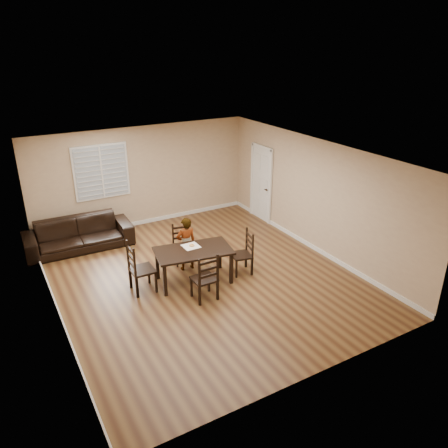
{
  "coord_description": "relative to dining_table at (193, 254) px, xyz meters",
  "views": [
    {
      "loc": [
        -3.69,
        -7.4,
        4.78
      ],
      "look_at": [
        0.69,
        0.3,
        1.0
      ],
      "focal_mm": 35.0,
      "sensor_mm": 36.0,
      "label": 1
    }
  ],
  "objects": [
    {
      "name": "ground",
      "position": [
        0.23,
        0.03,
        -0.65
      ],
      "size": [
        7.0,
        7.0,
        0.0
      ],
      "primitive_type": "plane",
      "color": "brown",
      "rests_on": "ground"
    },
    {
      "name": "room",
      "position": [
        0.27,
        0.21,
        1.16
      ],
      "size": [
        6.04,
        7.04,
        2.72
      ],
      "color": "tan",
      "rests_on": "ground"
    },
    {
      "name": "dining_table",
      "position": [
        0.0,
        0.0,
        0.0
      ],
      "size": [
        1.7,
        1.13,
        0.74
      ],
      "rotation": [
        0.0,
        0.0,
        -0.17
      ],
      "color": "black",
      "rests_on": "ground"
    },
    {
      "name": "chair_near",
      "position": [
        0.17,
        0.98,
        -0.23
      ],
      "size": [
        0.48,
        0.46,
        0.92
      ],
      "rotation": [
        0.0,
        0.0,
        -0.2
      ],
      "color": "black",
      "rests_on": "ground"
    },
    {
      "name": "chair_far",
      "position": [
        -0.12,
        -0.83,
        -0.19
      ],
      "size": [
        0.46,
        0.43,
        1.01
      ],
      "rotation": [
        0.0,
        0.0,
        3.15
      ],
      "color": "black",
      "rests_on": "ground"
    },
    {
      "name": "chair_left",
      "position": [
        -1.2,
        0.18,
        -0.15
      ],
      "size": [
        0.46,
        0.5,
        1.09
      ],
      "rotation": [
        0.0,
        0.0,
        1.56
      ],
      "color": "black",
      "rests_on": "ground"
    },
    {
      "name": "chair_right",
      "position": [
        1.18,
        -0.2,
        -0.2
      ],
      "size": [
        0.5,
        0.52,
        0.98
      ],
      "rotation": [
        0.0,
        0.0,
        -1.78
      ],
      "color": "black",
      "rests_on": "ground"
    },
    {
      "name": "child",
      "position": [
        0.09,
        0.56,
        -0.03
      ],
      "size": [
        0.47,
        0.32,
        1.23
      ],
      "primitive_type": "imported",
      "rotation": [
        0.0,
        0.0,
        3.08
      ],
      "color": "gray",
      "rests_on": "ground"
    },
    {
      "name": "napkin",
      "position": [
        0.03,
        0.17,
        0.09
      ],
      "size": [
        0.34,
        0.34,
        0.0
      ],
      "primitive_type": "cube",
      "rotation": [
        0.0,
        0.0,
        0.02
      ],
      "color": "beige",
      "rests_on": "dining_table"
    },
    {
      "name": "donut",
      "position": [
        0.05,
        0.17,
        0.11
      ],
      "size": [
        0.11,
        0.11,
        0.04
      ],
      "color": "#D4924C",
      "rests_on": "napkin"
    },
    {
      "name": "sofa",
      "position": [
        -1.75,
        2.82,
        -0.28
      ],
      "size": [
        2.56,
        1.07,
        0.74
      ],
      "primitive_type": "imported",
      "rotation": [
        0.0,
        0.0,
        -0.03
      ],
      "color": "black",
      "rests_on": "ground"
    }
  ]
}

